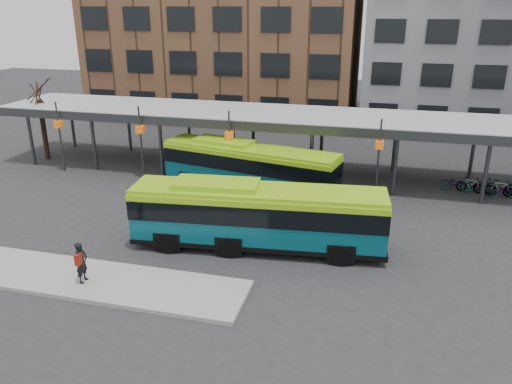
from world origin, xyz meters
name	(u,v)px	position (x,y,z in m)	size (l,w,h in m)	color
ground	(230,263)	(0.00, 0.00, 0.00)	(120.00, 120.00, 0.00)	#28282B
boarding_island	(83,279)	(-5.50, -3.00, 0.09)	(14.00, 3.00, 0.18)	gray
canopy	(287,117)	(-0.06, 12.87, 3.91)	(40.00, 6.53, 4.80)	#999B9E
tree	(43,127)	(-18.00, 12.00, 2.43)	(1.64, 1.64, 5.60)	black
building_brick	(227,2)	(-10.00, 32.00, 11.00)	(26.00, 14.00, 22.00)	brown
building_grey	(509,14)	(16.00, 32.00, 10.00)	(24.00, 14.00, 20.00)	slate
bus_front	(257,215)	(0.78, 1.80, 1.68)	(11.89, 3.66, 3.23)	#084D5B
bus_rear	(249,166)	(-1.60, 9.19, 1.58)	(11.28, 4.58, 3.04)	#084D5B
pedestrian	(81,262)	(-5.24, -3.31, 1.07)	(0.45, 0.68, 1.76)	black
bike_rack	(508,189)	(13.72, 12.10, 0.48)	(7.75, 1.68, 1.04)	slate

